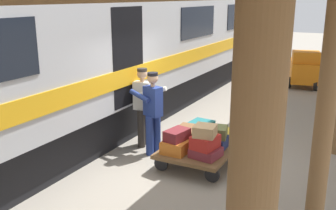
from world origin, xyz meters
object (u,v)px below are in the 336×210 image
object	(u,v)px
suitcase_teal_softside	(199,128)
suitcase_yellow_case	(225,135)
train_car	(71,47)
suitcase_tan_vintage	(205,131)
suitcase_navy_fabric	(216,142)
suitcase_red_plastic	(205,142)
suitcase_maroon_trunk	(177,135)
suitcase_olive_duffel	(217,132)
porter_by_door	(144,105)
suitcase_brown_leather	(189,135)
baggage_tug	(306,69)
suitcase_orange_carryall	(178,145)
porter_in_overalls	(152,110)
luggage_cart	(202,147)
suitcase_burgundy_valise	(206,152)

from	to	relation	value
suitcase_teal_softside	suitcase_yellow_case	size ratio (longest dim) A/B	1.39
train_car	suitcase_tan_vintage	size ratio (longest dim) A/B	54.77
train_car	suitcase_navy_fabric	world-z (taller)	train_car
suitcase_red_plastic	suitcase_maroon_trunk	world-z (taller)	suitcase_maroon_trunk
suitcase_olive_duffel	suitcase_tan_vintage	bearing A→B (deg)	87.56
suitcase_yellow_case	suitcase_tan_vintage	bearing A→B (deg)	89.26
suitcase_red_plastic	porter_by_door	size ratio (longest dim) A/B	0.28
porter_by_door	suitcase_brown_leather	bearing A→B (deg)	170.34
suitcase_teal_softside	baggage_tug	world-z (taller)	baggage_tug
suitcase_brown_leather	suitcase_red_plastic	distance (m)	0.77
suitcase_olive_duffel	suitcase_navy_fabric	bearing A→B (deg)	33.74
suitcase_yellow_case	suitcase_olive_duffel	xyz separation A→B (m)	(-0.01, 0.51, 0.22)
suitcase_maroon_trunk	porter_by_door	distance (m)	1.39
suitcase_olive_duffel	suitcase_maroon_trunk	bearing A→B (deg)	42.65
suitcase_orange_carryall	porter_by_door	world-z (taller)	porter_by_door
suitcase_tan_vintage	porter_by_door	xyz separation A→B (m)	(1.72, -0.75, 0.08)
suitcase_maroon_trunk	porter_by_door	xyz separation A→B (m)	(1.16, -0.73, 0.25)
suitcase_teal_softside	suitcase_red_plastic	xyz separation A→B (m)	(-0.55, 1.03, 0.16)
suitcase_brown_leather	suitcase_teal_softside	world-z (taller)	suitcase_brown_leather
suitcase_red_plastic	porter_by_door	world-z (taller)	porter_by_door
suitcase_maroon_trunk	porter_in_overalls	size ratio (longest dim) A/B	0.28
baggage_tug	suitcase_red_plastic	bearing A→B (deg)	86.97
luggage_cart	porter_in_overalls	world-z (taller)	porter_in_overalls
suitcase_maroon_trunk	porter_in_overalls	world-z (taller)	porter_in_overalls
suitcase_teal_softside	suitcase_olive_duffel	world-z (taller)	suitcase_olive_duffel
suitcase_teal_softside	suitcase_burgundy_valise	distance (m)	1.18
suitcase_navy_fabric	baggage_tug	world-z (taller)	baggage_tug
train_car	baggage_tug	bearing A→B (deg)	-116.40
suitcase_orange_carryall	suitcase_teal_softside	world-z (taller)	suitcase_teal_softside
luggage_cart	suitcase_brown_leather	size ratio (longest dim) A/B	3.02
suitcase_yellow_case	suitcase_orange_carryall	bearing A→B (deg)	61.05
suitcase_brown_leather	suitcase_tan_vintage	xyz separation A→B (m)	(-0.56, 0.55, 0.36)
suitcase_navy_fabric	suitcase_olive_duffel	distance (m)	0.21
suitcase_orange_carryall	suitcase_teal_softside	distance (m)	1.03
suitcase_olive_duffel	baggage_tug	world-z (taller)	baggage_tug
luggage_cart	suitcase_teal_softside	size ratio (longest dim) A/B	3.03
suitcase_navy_fabric	porter_in_overalls	xyz separation A→B (m)	(1.35, 0.09, 0.48)
suitcase_brown_leather	suitcase_burgundy_valise	bearing A→B (deg)	137.89
luggage_cart	baggage_tug	size ratio (longest dim) A/B	0.98
suitcase_brown_leather	suitcase_orange_carryall	xyz separation A→B (m)	(0.00, 0.52, -0.03)
baggage_tug	suitcase_navy_fabric	bearing A→B (deg)	86.91
suitcase_navy_fabric	porter_by_door	distance (m)	1.81
suitcase_navy_fabric	suitcase_teal_softside	bearing A→B (deg)	-42.11
suitcase_yellow_case	porter_by_door	distance (m)	1.83
baggage_tug	luggage_cart	bearing A→B (deg)	84.83
luggage_cart	suitcase_brown_leather	xyz separation A→B (m)	(0.28, 0.00, 0.20)
train_car	suitcase_olive_duffel	distance (m)	3.74
suitcase_navy_fabric	suitcase_red_plastic	xyz separation A→B (m)	(0.02, 0.52, 0.18)
train_car	suitcase_navy_fabric	bearing A→B (deg)	179.71
suitcase_navy_fabric	suitcase_red_plastic	distance (m)	0.55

